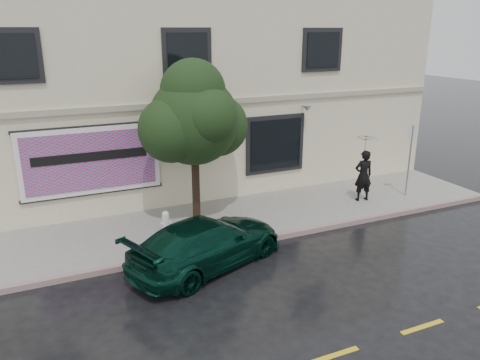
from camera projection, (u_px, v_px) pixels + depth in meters
name	position (u px, v px, depth m)	size (l,w,h in m)	color
ground	(254.00, 272.00, 11.90)	(90.00, 90.00, 0.00)	black
sidewalk	(209.00, 223.00, 14.70)	(20.00, 3.50, 0.15)	#9F9E97
curb	(231.00, 246.00, 13.18)	(20.00, 0.18, 0.16)	gray
road_marking	(334.00, 355.00, 8.85)	(19.00, 0.12, 0.01)	gold
building	(158.00, 92.00, 18.64)	(20.00, 8.12, 7.00)	beige
billboard	(91.00, 161.00, 14.30)	(4.30, 0.16, 2.20)	white
car	(207.00, 243.00, 12.07)	(1.95, 4.42, 1.29)	black
pedestrian	(363.00, 176.00, 16.22)	(0.66, 0.43, 1.81)	black
umbrella	(366.00, 141.00, 15.84)	(0.91, 0.91, 0.67)	black
street_tree	(194.00, 121.00, 13.86)	(2.68, 2.68, 4.51)	black
fire_hydrant	(166.00, 223.00, 13.62)	(0.30, 0.28, 0.74)	silver
sign_pole	(410.00, 154.00, 16.50)	(0.31, 0.09, 2.58)	gray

